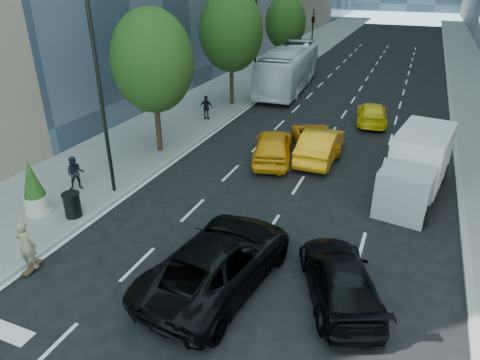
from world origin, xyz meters
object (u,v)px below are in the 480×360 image
at_px(black_sedan_mercedes, 340,279).
at_px(box_truck, 417,165).
at_px(city_bus, 289,68).
at_px(skateboarder, 27,248).
at_px(trash_can, 72,205).
at_px(planter_shrub, 34,189).
at_px(black_sedan_lincoln, 219,260).

height_order(black_sedan_mercedes, box_truck, box_truck).
bearing_deg(black_sedan_mercedes, city_bus, -93.45).
distance_m(skateboarder, trash_can, 3.32).
distance_m(black_sedan_mercedes, city_bus, 26.20).
bearing_deg(planter_shrub, trash_can, 11.36).
xyz_separation_m(skateboarder, black_sedan_mercedes, (9.80, 2.62, -0.19)).
height_order(black_sedan_lincoln, box_truck, box_truck).
xyz_separation_m(black_sedan_lincoln, trash_can, (-7.10, 1.31, -0.22)).
height_order(skateboarder, trash_can, skateboarder).
bearing_deg(planter_shrub, city_bus, 82.13).
distance_m(black_sedan_mercedes, planter_shrub, 12.38).
bearing_deg(black_sedan_lincoln, skateboarder, 24.42).
bearing_deg(skateboarder, box_truck, -148.59).
bearing_deg(black_sedan_mercedes, black_sedan_lincoln, -11.67).
relative_size(skateboarder, trash_can, 1.79).
xyz_separation_m(black_sedan_mercedes, box_truck, (1.79, 8.11, 0.73)).
bearing_deg(planter_shrub, box_truck, 29.13).
relative_size(box_truck, planter_shrub, 2.68).
distance_m(box_truck, trash_can, 14.71).
xyz_separation_m(box_truck, trash_can, (-12.59, -7.57, -0.78)).
relative_size(black_sedan_mercedes, city_bus, 0.38).
relative_size(black_sedan_mercedes, box_truck, 0.78).
bearing_deg(black_sedan_lincoln, black_sedan_mercedes, -160.48).
distance_m(skateboarder, planter_shrub, 3.84).
bearing_deg(city_bus, black_sedan_lincoln, -82.49).
bearing_deg(skateboarder, planter_shrub, -59.20).
distance_m(skateboarder, black_sedan_lincoln, 6.37).
bearing_deg(planter_shrub, skateboarder, -47.83).
distance_m(black_sedan_lincoln, black_sedan_mercedes, 3.78).
height_order(city_bus, box_truck, city_bus).
bearing_deg(city_bus, box_truck, -61.09).
xyz_separation_m(skateboarder, black_sedan_lincoln, (6.10, 1.84, -0.02)).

